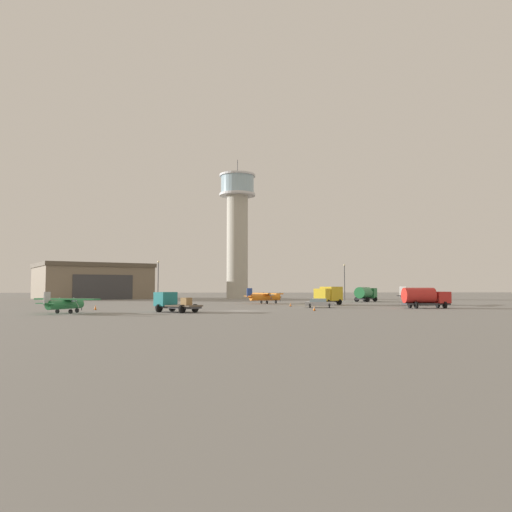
# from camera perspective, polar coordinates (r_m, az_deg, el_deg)

# --- Properties ---
(ground_plane) EXTENTS (400.00, 400.00, 0.00)m
(ground_plane) POSITION_cam_1_polar(r_m,az_deg,el_deg) (63.46, -1.76, -6.40)
(ground_plane) COLOR gray
(control_tower) EXTENTS (9.49, 9.49, 36.86)m
(control_tower) POSITION_cam_1_polar(r_m,az_deg,el_deg) (129.63, -2.18, 3.58)
(control_tower) COLOR #B2AD9E
(control_tower) RESTS_ON ground_plane
(hangar) EXTENTS (34.33, 32.80, 9.03)m
(hangar) POSITION_cam_1_polar(r_m,az_deg,el_deg) (134.86, -18.56, -2.81)
(hangar) COLOR #7A6B56
(hangar) RESTS_ON ground_plane
(airplane_green) EXTENTS (8.33, 6.62, 2.54)m
(airplane_green) POSITION_cam_1_polar(r_m,az_deg,el_deg) (61.37, -21.36, -5.14)
(airplane_green) COLOR #287A42
(airplane_green) RESTS_ON ground_plane
(airplane_black) EXTENTS (8.46, 9.00, 3.16)m
(airplane_black) POSITION_cam_1_polar(r_m,az_deg,el_deg) (88.26, 18.84, -4.47)
(airplane_black) COLOR black
(airplane_black) RESTS_ON ground_plane
(airplane_orange) EXTENTS (7.44, 9.36, 2.85)m
(airplane_orange) POSITION_cam_1_polar(r_m,az_deg,el_deg) (90.50, 1.01, -4.72)
(airplane_orange) COLOR orange
(airplane_orange) RESTS_ON ground_plane
(truck_fuel_tanker_red) EXTENTS (6.67, 3.24, 2.98)m
(truck_fuel_tanker_red) POSITION_cam_1_polar(r_m,az_deg,el_deg) (75.53, 19.02, -4.51)
(truck_fuel_tanker_red) COLOR #38383D
(truck_fuel_tanker_red) RESTS_ON ground_plane
(truck_flatbed_teal) EXTENTS (6.15, 5.69, 2.44)m
(truck_flatbed_teal) POSITION_cam_1_polar(r_m,az_deg,el_deg) (61.17, -9.69, -5.33)
(truck_flatbed_teal) COLOR #38383D
(truck_flatbed_teal) RESTS_ON ground_plane
(truck_box_yellow) EXTENTS (5.65, 5.71, 3.12)m
(truck_box_yellow) POSITION_cam_1_polar(r_m,az_deg,el_deg) (84.63, 8.47, -4.48)
(truck_box_yellow) COLOR #38383D
(truck_box_yellow) RESTS_ON ground_plane
(truck_fuel_tanker_green) EXTENTS (6.11, 6.76, 3.04)m
(truck_fuel_tanker_green) POSITION_cam_1_polar(r_m,az_deg,el_deg) (104.53, 12.62, -4.28)
(truck_fuel_tanker_green) COLOR #38383D
(truck_fuel_tanker_green) RESTS_ON ground_plane
(car_silver) EXTENTS (4.62, 2.90, 1.37)m
(car_silver) POSITION_cam_1_polar(r_m,az_deg,el_deg) (73.78, 7.37, -5.41)
(car_silver) COLOR #B7BABF
(car_silver) RESTS_ON ground_plane
(light_post_west) EXTENTS (0.44, 0.44, 8.81)m
(light_post_west) POSITION_cam_1_polar(r_m,az_deg,el_deg) (108.95, -11.31, -2.41)
(light_post_west) COLOR #38383D
(light_post_west) RESTS_ON ground_plane
(light_post_east) EXTENTS (0.44, 0.44, 8.26)m
(light_post_east) POSITION_cam_1_polar(r_m,az_deg,el_deg) (113.09, 10.25, -2.61)
(light_post_east) COLOR #38383D
(light_post_east) RESTS_ON ground_plane
(traffic_cone_near_left) EXTENTS (0.36, 0.36, 0.70)m
(traffic_cone_near_left) POSITION_cam_1_polar(r_m,az_deg,el_deg) (69.42, -18.19, -5.70)
(traffic_cone_near_left) COLOR black
(traffic_cone_near_left) RESTS_ON ground_plane
(traffic_cone_near_right) EXTENTS (0.36, 0.36, 0.60)m
(traffic_cone_near_right) POSITION_cam_1_polar(r_m,az_deg,el_deg) (78.39, 4.04, -5.65)
(traffic_cone_near_right) COLOR black
(traffic_cone_near_right) RESTS_ON ground_plane
(traffic_cone_mid_apron) EXTENTS (0.36, 0.36, 0.65)m
(traffic_cone_mid_apron) POSITION_cam_1_polar(r_m,az_deg,el_deg) (64.13, 6.79, -6.06)
(traffic_cone_mid_apron) COLOR black
(traffic_cone_mid_apron) RESTS_ON ground_plane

